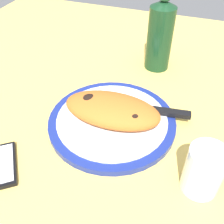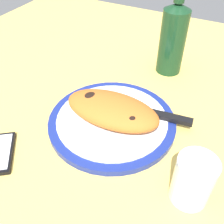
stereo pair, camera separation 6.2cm
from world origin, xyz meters
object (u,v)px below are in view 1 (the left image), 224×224
object	(u,v)px
calzone	(113,109)
fork	(102,134)
smartphone	(1,165)
wine_bottle	(160,34)
water_glass	(203,173)
plate	(112,121)
knife	(155,111)

from	to	relation	value
calzone	fork	bearing A→B (deg)	-92.59
smartphone	wine_bottle	bearing A→B (deg)	66.12
calzone	smartphone	world-z (taller)	calzone
water_glass	wine_bottle	xyz separation A→B (cm)	(-17.39, 40.76, 6.72)
smartphone	water_glass	bearing A→B (deg)	13.18
plate	wine_bottle	bearing A→B (deg)	81.38
wine_bottle	knife	bearing A→B (deg)	-78.62
plate	calzone	bearing A→B (deg)	81.10
calzone	wine_bottle	world-z (taller)	wine_bottle
water_glass	smartphone	bearing A→B (deg)	-166.82
plate	knife	distance (cm)	11.06
plate	fork	xyz separation A→B (cm)	(-0.22, -5.88, 1.18)
smartphone	water_glass	size ratio (longest dim) A/B	1.26
plate	wine_bottle	xyz separation A→B (cm)	(4.53, 29.86, 10.18)
knife	wine_bottle	bearing A→B (deg)	101.38
smartphone	wine_bottle	world-z (taller)	wine_bottle
fork	wine_bottle	bearing A→B (deg)	82.43
plate	wine_bottle	world-z (taller)	wine_bottle
wine_bottle	plate	bearing A→B (deg)	-98.62
calzone	fork	world-z (taller)	calzone
smartphone	water_glass	world-z (taller)	water_glass
calzone	water_glass	size ratio (longest dim) A/B	2.30
fork	knife	bearing A→B (deg)	50.13
smartphone	plate	bearing A→B (deg)	48.84
calzone	wine_bottle	xyz separation A→B (cm)	(4.47, 29.49, 6.45)
calzone	smartphone	bearing A→B (deg)	-130.73
fork	smartphone	world-z (taller)	fork
knife	fork	bearing A→B (deg)	-129.87
plate	knife	xyz separation A→B (cm)	(9.40, 5.64, 1.47)
smartphone	knife	bearing A→B (deg)	43.68
plate	fork	distance (cm)	6.00
smartphone	calzone	bearing A→B (deg)	49.27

